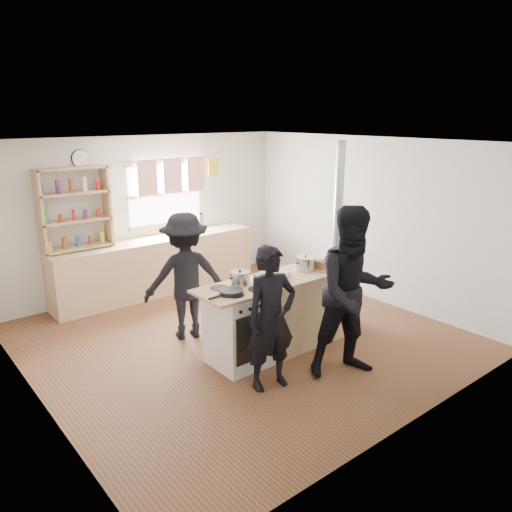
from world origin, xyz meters
name	(u,v)px	position (x,y,z in m)	size (l,w,h in m)	color
ground	(241,338)	(0.00, 0.00, -0.01)	(5.00, 5.00, 0.01)	brown
back_counter	(158,266)	(0.00, 2.22, 0.45)	(3.40, 0.55, 0.90)	#DAB283
shelving_unit	(75,208)	(-1.20, 2.34, 1.51)	(1.00, 0.28, 1.20)	tan
thermos	(201,222)	(0.85, 2.22, 1.05)	(0.10, 0.10, 0.30)	silver
cooking_island	(277,314)	(0.14, -0.55, 0.47)	(1.97, 0.64, 0.93)	white
skillet_greens	(231,292)	(-0.61, -0.64, 0.96)	(0.29, 0.29, 0.05)	black
roast_tray	(272,275)	(0.10, -0.51, 0.97)	(0.43, 0.36, 0.07)	silver
stockpot_stove	(240,278)	(-0.35, -0.46, 1.01)	(0.23, 0.23, 0.18)	silver
stockpot_counter	(305,263)	(0.63, -0.53, 1.02)	(0.26, 0.26, 0.20)	#B5B5B7
bread_board	(325,266)	(0.84, -0.67, 0.98)	(0.29, 0.22, 0.12)	tan
flue_heater	(335,281)	(1.22, -0.50, 0.65)	(0.35, 0.35, 2.50)	black
person_near_left	(271,318)	(-0.47, -1.15, 0.78)	(0.57, 0.37, 1.55)	black
person_near_right	(353,293)	(0.41, -1.49, 0.95)	(0.93, 0.72, 1.91)	black
person_far	(185,276)	(-0.51, 0.49, 0.82)	(1.06, 0.61, 1.65)	black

